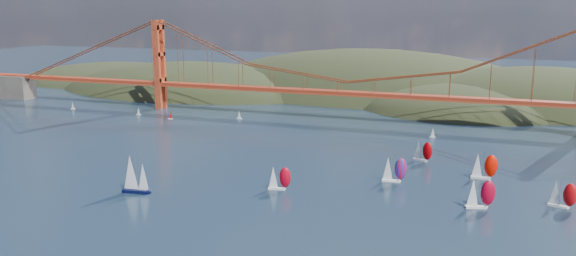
# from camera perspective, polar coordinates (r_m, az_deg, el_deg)

# --- Properties ---
(ground) EXTENTS (1200.00, 1200.00, 0.00)m
(ground) POSITION_cam_1_polar(r_m,az_deg,el_deg) (156.90, -9.52, -11.99)
(ground) COLOR black
(ground) RESTS_ON ground
(headlands) EXTENTS (725.00, 225.00, 96.00)m
(headlands) POSITION_cam_1_polar(r_m,az_deg,el_deg) (411.12, 15.20, 1.25)
(headlands) COLOR black
(headlands) RESTS_ON ground
(bridge) EXTENTS (552.00, 12.00, 55.00)m
(bridge) POSITION_cam_1_polar(r_m,az_deg,el_deg) (314.75, 5.80, 6.53)
(bridge) COLOR maroon
(bridge) RESTS_ON ground
(sloop_navy) EXTENTS (9.94, 6.04, 15.01)m
(sloop_navy) POSITION_cam_1_polar(r_m,az_deg,el_deg) (202.70, -15.35, -4.57)
(sloop_navy) COLOR black
(sloop_navy) RESTS_ON ground
(racer_0) EXTENTS (8.37, 4.51, 9.39)m
(racer_0) POSITION_cam_1_polar(r_m,az_deg,el_deg) (199.27, -0.93, -5.07)
(racer_0) COLOR white
(racer_0) RESTS_ON ground
(racer_1) EXTENTS (9.52, 5.82, 10.65)m
(racer_1) POSITION_cam_1_polar(r_m,az_deg,el_deg) (191.66, 18.93, -6.30)
(racer_1) COLOR white
(racer_1) RESTS_ON ground
(racer_2) EXTENTS (8.73, 5.41, 9.76)m
(racer_2) POSITION_cam_1_polar(r_m,az_deg,el_deg) (202.54, 26.10, -6.04)
(racer_2) COLOR white
(racer_2) RESTS_ON ground
(racer_3) EXTENTS (9.49, 3.99, 10.81)m
(racer_3) POSITION_cam_1_polar(r_m,az_deg,el_deg) (223.47, 19.27, -3.66)
(racer_3) COLOR silver
(racer_3) RESTS_ON ground
(racer_5) EXTENTS (8.64, 6.06, 9.69)m
(racer_5) POSITION_cam_1_polar(r_m,az_deg,el_deg) (241.66, 13.51, -2.23)
(racer_5) COLOR silver
(racer_5) RESTS_ON ground
(racer_rwb) EXTENTS (9.24, 4.38, 10.42)m
(racer_rwb) POSITION_cam_1_polar(r_m,az_deg,el_deg) (211.35, 10.72, -4.12)
(racer_rwb) COLOR white
(racer_rwb) RESTS_ON ground
(distant_boat_0) EXTENTS (3.00, 2.00, 4.70)m
(distant_boat_0) POSITION_cam_1_polar(r_m,az_deg,el_deg) (376.91, -21.03, 2.16)
(distant_boat_0) COLOR silver
(distant_boat_0) RESTS_ON ground
(distant_boat_1) EXTENTS (3.00, 2.00, 4.70)m
(distant_boat_1) POSITION_cam_1_polar(r_m,az_deg,el_deg) (344.61, -14.95, 1.67)
(distant_boat_1) COLOR silver
(distant_boat_1) RESTS_ON ground
(distant_boat_2) EXTENTS (3.00, 2.00, 4.70)m
(distant_boat_2) POSITION_cam_1_polar(r_m,az_deg,el_deg) (327.85, -11.88, 1.29)
(distant_boat_2) COLOR silver
(distant_boat_2) RESTS_ON ground
(distant_boat_3) EXTENTS (3.00, 2.00, 4.70)m
(distant_boat_3) POSITION_cam_1_polar(r_m,az_deg,el_deg) (323.05, -4.98, 1.35)
(distant_boat_3) COLOR silver
(distant_boat_3) RESTS_ON ground
(distant_boat_8) EXTENTS (3.00, 2.00, 4.70)m
(distant_boat_8) POSITION_cam_1_polar(r_m,az_deg,el_deg) (285.72, 14.50, -0.48)
(distant_boat_8) COLOR silver
(distant_boat_8) RESTS_ON ground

